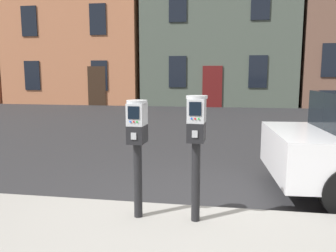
# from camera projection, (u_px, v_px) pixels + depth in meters

# --- Properties ---
(ground_plane) EXTENTS (160.00, 160.00, 0.00)m
(ground_plane) POSITION_uv_depth(u_px,v_px,m) (179.00, 223.00, 3.86)
(ground_plane) COLOR #28282B
(parking_meter_near_kerb) EXTENTS (0.23, 0.26, 1.26)m
(parking_meter_near_kerb) POSITION_uv_depth(u_px,v_px,m) (137.00, 138.00, 3.57)
(parking_meter_near_kerb) COLOR black
(parking_meter_near_kerb) RESTS_ON sidewalk_slab
(parking_meter_twin_adjacent) EXTENTS (0.23, 0.26, 1.32)m
(parking_meter_twin_adjacent) POSITION_uv_depth(u_px,v_px,m) (196.00, 136.00, 3.47)
(parking_meter_twin_adjacent) COLOR black
(parking_meter_twin_adjacent) RESTS_ON sidewalk_slab
(townhouse_brick_corner) EXTENTS (7.82, 6.90, 11.69)m
(townhouse_brick_corner) POSITION_uv_depth(u_px,v_px,m) (87.00, 7.00, 21.32)
(townhouse_brick_corner) COLOR #B7704C
(townhouse_brick_corner) RESTS_ON ground_plane
(townhouse_cream_stone) EXTENTS (8.07, 6.54, 9.84)m
(townhouse_cream_stone) POSITION_uv_depth(u_px,v_px,m) (219.00, 18.00, 19.95)
(townhouse_cream_stone) COLOR #4C564C
(townhouse_cream_stone) RESTS_ON ground_plane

